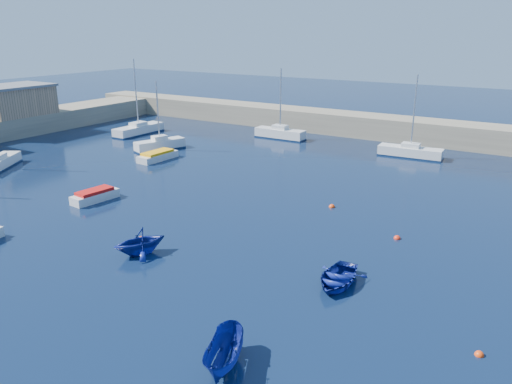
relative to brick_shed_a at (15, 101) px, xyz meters
The scene contains 16 objects.
ground 48.55m from the brick_shed_a, 29.74° to the right, with size 220.00×220.00×0.00m, color #0C1B36.
back_wall 47.50m from the brick_shed_a, 27.65° to the left, with size 96.00×4.50×2.60m, color gray.
brick_shed_a is the anchor object (origin of this frame).
sailboat_3 21.65m from the brick_shed_a, ahead, with size 3.44×5.71×7.46m.
sailboat_4 15.61m from the brick_shed_a, 31.08° to the left, with size 2.12×7.12×9.24m.
sailboat_5 33.28m from the brick_shed_a, 26.92° to the left, with size 6.23×1.78×8.32m.
sailboat_6 47.77m from the brick_shed_a, 17.20° to the left, with size 6.51×2.17×8.43m.
motorboat_1 31.53m from the brick_shed_a, 23.95° to the right, with size 1.69×3.82×0.91m.
motorboat_2 24.33m from the brick_shed_a, ahead, with size 1.76×4.52×0.92m.
dinghy_center 52.25m from the brick_shed_a, 16.90° to the right, with size 2.59×3.62×0.75m, color navy.
dinghy_left 42.56m from the brick_shed_a, 24.95° to the right, with size 2.65×3.07×1.62m, color navy.
dinghy_right 54.45m from the brick_shed_a, 26.02° to the right, with size 1.29×3.42×1.32m, color navy.
buoy_0 40.56m from the brick_shed_a, 23.78° to the right, with size 0.38×0.38×0.38m, color #F43F0C.
buoy_1 51.48m from the brick_shed_a, ahead, with size 0.44×0.44×0.44m, color red.
buoy_2 59.99m from the brick_shed_a, 17.12° to the right, with size 0.39×0.39×0.39m, color #F43F0C.
buoy_3 45.23m from the brick_shed_a, ahead, with size 0.46×0.46×0.46m, color #F43F0C.
Camera 1 is at (16.58, -13.18, 12.77)m, focal length 35.00 mm.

